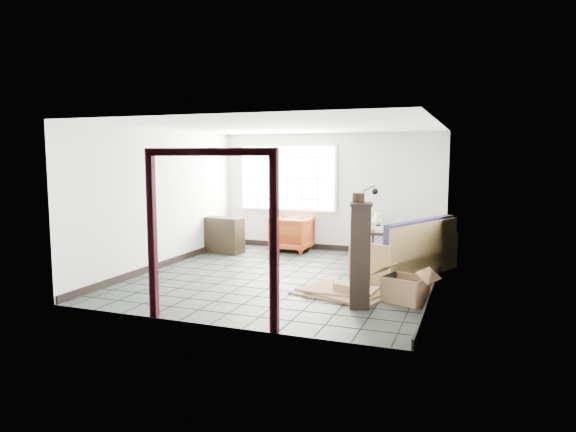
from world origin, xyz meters
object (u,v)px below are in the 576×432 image
at_px(futon_sofa, 409,254).
at_px(armchair, 292,232).
at_px(tall_shelf, 360,254).
at_px(side_table, 381,236).

height_order(futon_sofa, armchair, futon_sofa).
relative_size(armchair, tall_shelf, 0.57).
bearing_deg(side_table, armchair, -179.10).
relative_size(armchair, side_table, 1.59).
height_order(side_table, tall_shelf, tall_shelf).
bearing_deg(tall_shelf, armchair, 107.96).
height_order(armchair, side_table, armchair).
distance_m(armchair, side_table, 1.96).
distance_m(futon_sofa, armchair, 3.06).
xyz_separation_m(armchair, tall_shelf, (2.34, -3.69, 0.32)).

